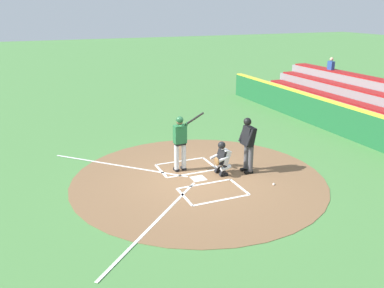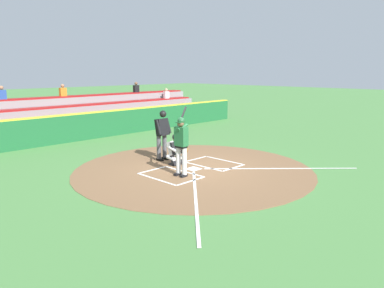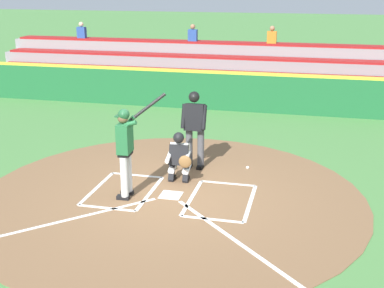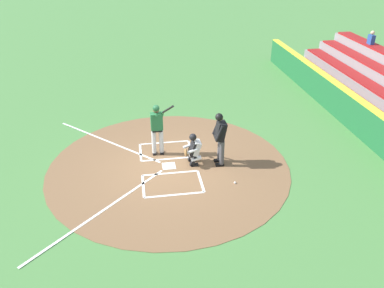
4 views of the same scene
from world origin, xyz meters
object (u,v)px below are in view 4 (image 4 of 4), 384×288
Objects in this scene: catcher at (193,149)px; plate_umpire at (220,136)px; baseball at (235,183)px; batter at (157,126)px.

plate_umpire is at bearing -99.14° from catcher.
catcher is 0.61× the size of plate_umpire.
baseball is at bearing -169.21° from plate_umpire.
batter reaches higher than plate_umpire.
catcher is (-0.81, -1.11, -0.51)m from batter.
catcher reaches higher than baseball.
plate_umpire is (-0.95, -1.97, -0.02)m from batter.
plate_umpire is 25.20× the size of baseball.
batter is at bearing 45.30° from baseball.
batter reaches higher than catcher.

